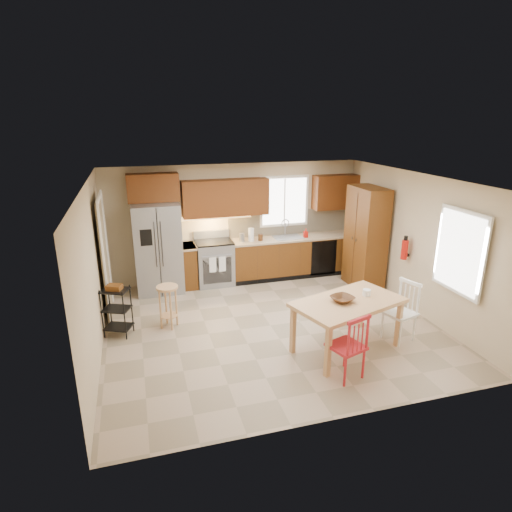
{
  "coord_description": "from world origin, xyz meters",
  "views": [
    {
      "loc": [
        -2.07,
        -6.3,
        3.45
      ],
      "look_at": [
        -0.14,
        0.4,
        1.15
      ],
      "focal_mm": 30.0,
      "sensor_mm": 36.0,
      "label": 1
    }
  ],
  "objects_px": {
    "refrigerator": "(158,248)",
    "chair_white": "(400,312)",
    "range_stove": "(215,263)",
    "dining_table": "(347,326)",
    "soap_bottle": "(306,233)",
    "utility_cart": "(117,311)",
    "pantry": "(366,238)",
    "table_jar": "(367,294)",
    "chair_red": "(346,345)",
    "fire_extinguisher": "(405,250)",
    "bar_stool": "(168,307)",
    "table_bowl": "(342,302)"
  },
  "relations": [
    {
      "from": "soap_bottle",
      "to": "chair_white",
      "type": "height_order",
      "value": "soap_bottle"
    },
    {
      "from": "range_stove",
      "to": "dining_table",
      "type": "distance_m",
      "value": 3.54
    },
    {
      "from": "refrigerator",
      "to": "range_stove",
      "type": "xyz_separation_m",
      "value": [
        1.15,
        0.06,
        -0.45
      ]
    },
    {
      "from": "pantry",
      "to": "dining_table",
      "type": "bearing_deg",
      "value": -124.55
    },
    {
      "from": "chair_white",
      "to": "table_jar",
      "type": "xyz_separation_m",
      "value": [
        -0.59,
        0.05,
        0.36
      ]
    },
    {
      "from": "pantry",
      "to": "utility_cart",
      "type": "xyz_separation_m",
      "value": [
        -4.93,
        -0.81,
        -0.63
      ]
    },
    {
      "from": "soap_bottle",
      "to": "chair_red",
      "type": "distance_m",
      "value": 3.96
    },
    {
      "from": "refrigerator",
      "to": "table_jar",
      "type": "height_order",
      "value": "refrigerator"
    },
    {
      "from": "table_jar",
      "to": "chair_white",
      "type": "bearing_deg",
      "value": -5.06
    },
    {
      "from": "fire_extinguisher",
      "to": "table_jar",
      "type": "bearing_deg",
      "value": -141.63
    },
    {
      "from": "dining_table",
      "to": "chair_white",
      "type": "xyz_separation_m",
      "value": [
        0.95,
        0.05,
        0.08
      ]
    },
    {
      "from": "pantry",
      "to": "utility_cart",
      "type": "bearing_deg",
      "value": -170.71
    },
    {
      "from": "range_stove",
      "to": "chair_red",
      "type": "relative_size",
      "value": 0.96
    },
    {
      "from": "pantry",
      "to": "fire_extinguisher",
      "type": "relative_size",
      "value": 5.83
    },
    {
      "from": "refrigerator",
      "to": "table_jar",
      "type": "distance_m",
      "value": 4.25
    },
    {
      "from": "fire_extinguisher",
      "to": "utility_cart",
      "type": "relative_size",
      "value": 0.43
    },
    {
      "from": "refrigerator",
      "to": "soap_bottle",
      "type": "height_order",
      "value": "refrigerator"
    },
    {
      "from": "soap_bottle",
      "to": "chair_red",
      "type": "height_order",
      "value": "soap_bottle"
    },
    {
      "from": "refrigerator",
      "to": "utility_cart",
      "type": "bearing_deg",
      "value": -114.8
    },
    {
      "from": "fire_extinguisher",
      "to": "bar_stool",
      "type": "relative_size",
      "value": 0.48
    },
    {
      "from": "fire_extinguisher",
      "to": "table_bowl",
      "type": "relative_size",
      "value": 1.08
    },
    {
      "from": "soap_bottle",
      "to": "bar_stool",
      "type": "xyz_separation_m",
      "value": [
        -3.16,
        -1.66,
        -0.62
      ]
    },
    {
      "from": "refrigerator",
      "to": "chair_red",
      "type": "xyz_separation_m",
      "value": [
        2.22,
        -3.83,
        -0.43
      ]
    },
    {
      "from": "fire_extinguisher",
      "to": "table_jar",
      "type": "xyz_separation_m",
      "value": [
        -1.4,
        -1.11,
        -0.26
      ]
    },
    {
      "from": "soap_bottle",
      "to": "utility_cart",
      "type": "height_order",
      "value": "soap_bottle"
    },
    {
      "from": "fire_extinguisher",
      "to": "chair_red",
      "type": "bearing_deg",
      "value": -138.56
    },
    {
      "from": "table_jar",
      "to": "fire_extinguisher",
      "type": "bearing_deg",
      "value": 38.37
    },
    {
      "from": "chair_white",
      "to": "bar_stool",
      "type": "bearing_deg",
      "value": 49.59
    },
    {
      "from": "refrigerator",
      "to": "chair_white",
      "type": "height_order",
      "value": "refrigerator"
    },
    {
      "from": "table_bowl",
      "to": "table_jar",
      "type": "relative_size",
      "value": 2.26
    },
    {
      "from": "refrigerator",
      "to": "table_bowl",
      "type": "bearing_deg",
      "value": -52.17
    },
    {
      "from": "range_stove",
      "to": "bar_stool",
      "type": "relative_size",
      "value": 1.23
    },
    {
      "from": "dining_table",
      "to": "utility_cart",
      "type": "relative_size",
      "value": 1.96
    },
    {
      "from": "range_stove",
      "to": "fire_extinguisher",
      "type": "distance_m",
      "value": 3.83
    },
    {
      "from": "pantry",
      "to": "bar_stool",
      "type": "height_order",
      "value": "pantry"
    },
    {
      "from": "utility_cart",
      "to": "refrigerator",
      "type": "bearing_deg",
      "value": 89.04
    },
    {
      "from": "refrigerator",
      "to": "table_jar",
      "type": "xyz_separation_m",
      "value": [
        2.93,
        -3.08,
        -0.07
      ]
    },
    {
      "from": "table_jar",
      "to": "bar_stool",
      "type": "relative_size",
      "value": 0.2
    },
    {
      "from": "dining_table",
      "to": "bar_stool",
      "type": "xyz_separation_m",
      "value": [
        -2.55,
        1.5,
        -0.03
      ]
    },
    {
      "from": "refrigerator",
      "to": "dining_table",
      "type": "relative_size",
      "value": 1.11
    },
    {
      "from": "chair_white",
      "to": "table_jar",
      "type": "height_order",
      "value": "chair_white"
    },
    {
      "from": "chair_white",
      "to": "utility_cart",
      "type": "relative_size",
      "value": 1.15
    },
    {
      "from": "bar_stool",
      "to": "dining_table",
      "type": "bearing_deg",
      "value": -15.35
    },
    {
      "from": "dining_table",
      "to": "table_bowl",
      "type": "distance_m",
      "value": 0.42
    },
    {
      "from": "refrigerator",
      "to": "utility_cart",
      "type": "xyz_separation_m",
      "value": [
        -0.8,
        -1.73,
        -0.49
      ]
    },
    {
      "from": "pantry",
      "to": "fire_extinguisher",
      "type": "distance_m",
      "value": 1.07
    },
    {
      "from": "soap_bottle",
      "to": "table_bowl",
      "type": "height_order",
      "value": "soap_bottle"
    },
    {
      "from": "pantry",
      "to": "bar_stool",
      "type": "xyz_separation_m",
      "value": [
        -4.11,
        -0.76,
        -0.68
      ]
    },
    {
      "from": "soap_bottle",
      "to": "utility_cart",
      "type": "xyz_separation_m",
      "value": [
        -3.98,
        -1.71,
        -0.58
      ]
    },
    {
      "from": "pantry",
      "to": "dining_table",
      "type": "xyz_separation_m",
      "value": [
        -1.56,
        -2.26,
        -0.65
      ]
    }
  ]
}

